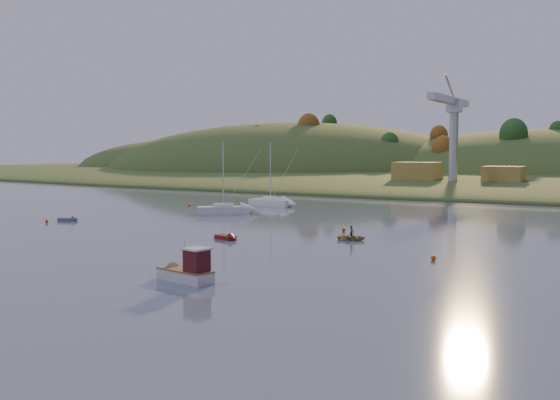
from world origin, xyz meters
The scene contains 23 objects.
ground centered at (0.00, 0.00, 0.00)m, with size 500.00×500.00×0.00m, color #3D4B65.
far_shore centered at (0.00, 230.00, 0.00)m, with size 620.00×220.00×1.50m, color #395220.
shore_slope centered at (0.00, 165.00, 0.00)m, with size 640.00×150.00×7.00m, color #395220.
hill_left_far centered at (-160.00, 215.00, 0.00)m, with size 120.00×100.00×32.00m, color #395220.
hill_left centered at (-90.00, 200.00, 0.00)m, with size 170.00×140.00×44.00m, color #395220.
hill_center centered at (10.00, 210.00, 0.00)m, with size 140.00×120.00×36.00m, color #395220.
hillside_trees centered at (0.00, 185.00, 0.00)m, with size 280.00×50.00×32.00m, color #21481A, non-canonical shape.
wharf centered at (5.00, 122.00, 1.20)m, with size 42.00×16.00×2.40m, color slate.
shed_west centered at (-8.00, 123.00, 4.80)m, with size 11.00×8.00×4.80m, color olive.
shed_east centered at (13.00, 124.00, 4.40)m, with size 9.00×7.00×4.00m, color olive.
dock_crane centered at (2.00, 118.39, 17.17)m, with size 3.20×28.00×20.30m.
fishing_boat centered at (14.06, 5.74, 0.80)m, with size 5.89×2.67×3.62m.
sailboat_near centered at (-14.26, 49.07, 0.75)m, with size 8.18×7.05×11.60m.
sailboat_far centered at (-15.70, 65.28, 0.75)m, with size 8.55×3.07×11.66m.
canoe centered at (15.84, 32.63, 0.33)m, with size 2.27×3.18×0.66m, color olive.
paddler centered at (15.84, 32.63, 0.69)m, with size 0.51×0.33×1.39m, color black.
red_tender centered at (3.93, 25.60, 0.23)m, with size 3.38×1.92×1.09m.
grey_dinghy centered at (-26.55, 29.16, 0.23)m, with size 3.16×2.16×1.11m.
buoy_0 centered at (27.82, 24.49, 0.25)m, with size 0.50×0.50×0.50m, color #DC440B.
buoy_1 centered at (11.76, 39.06, 0.25)m, with size 0.50×0.50×0.50m, color #DC440B.
buoy_2 centered at (-27.87, 56.93, 0.25)m, with size 0.50×0.50×0.50m, color #DC440B.
buoy_3 centered at (-21.20, 58.22, 0.25)m, with size 0.50×0.50×0.50m, color #DC440B.
buoy_4 centered at (-27.57, 25.81, 0.25)m, with size 0.50×0.50×0.50m, color #DC440B.
Camera 1 is at (45.30, -30.69, 9.95)m, focal length 40.00 mm.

